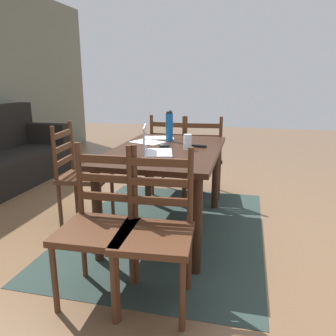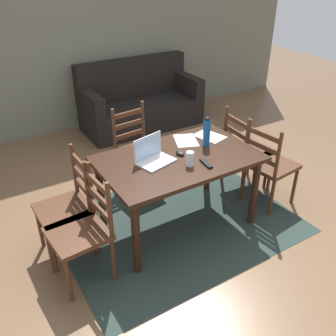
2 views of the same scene
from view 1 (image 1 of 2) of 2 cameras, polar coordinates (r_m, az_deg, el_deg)
ground_plane at (r=3.13m, az=-0.23°, el=-10.38°), size 14.00×14.00×0.00m
area_rug at (r=3.13m, az=-0.23°, el=-10.33°), size 2.27×1.71×0.01m
dining_table at (r=2.91m, az=-0.25°, el=1.39°), size 1.44×0.90×0.76m
chair_right_far at (r=3.96m, az=0.64°, el=2.12°), size 0.47×0.47×0.95m
chair_far_head at (r=3.25m, az=-14.51°, el=-1.23°), size 0.49×0.49×0.95m
chair_right_near at (r=3.89m, az=5.94°, el=1.83°), size 0.49×0.49×0.95m
chair_left_near at (r=2.01m, az=-2.20°, el=-10.93°), size 0.47×0.47×0.95m
chair_left_far at (r=2.13m, az=-11.68°, el=-9.73°), size 0.45×0.45×0.95m
couch at (r=4.84m, az=-26.55°, el=1.60°), size 1.80×0.80×1.00m
laptop at (r=2.67m, az=-2.68°, el=3.61°), size 0.37×0.29×0.23m
water_bottle at (r=3.22m, az=0.23°, el=7.31°), size 0.07×0.07×0.30m
drinking_glass at (r=2.84m, az=3.34°, el=4.44°), size 0.07×0.07×0.13m
computer_mouse at (r=2.93m, az=-0.66°, el=3.83°), size 0.07×0.11×0.03m
tv_remote at (r=2.97m, az=4.93°, el=3.79°), size 0.07×0.17×0.02m
paper_stack_left at (r=3.19m, az=-3.52°, el=4.44°), size 0.31×0.35×0.00m
paper_stack_right at (r=3.42m, az=-1.58°, el=5.19°), size 0.28×0.34×0.00m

